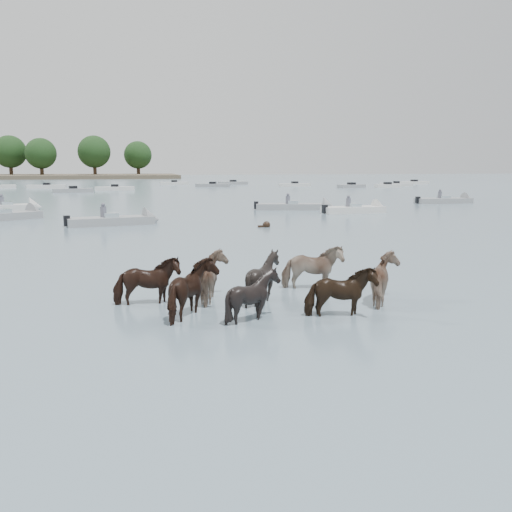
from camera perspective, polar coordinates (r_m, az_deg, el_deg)
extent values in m
plane|color=slate|center=(12.76, 5.80, -6.41)|extent=(400.00, 400.00, 0.00)
imported|color=black|center=(13.98, -11.35, -2.91)|extent=(1.68, 0.79, 1.41)
imported|color=#866B5B|center=(14.25, -4.22, -2.47)|extent=(1.49, 1.65, 1.43)
imported|color=black|center=(14.04, 0.75, -2.56)|extent=(1.46, 1.33, 1.46)
imported|color=#8C705F|center=(15.54, 5.88, -1.46)|extent=(1.83, 1.08, 1.45)
imported|color=black|center=(12.72, -6.42, -3.83)|extent=(1.39, 1.58, 1.49)
imported|color=black|center=(12.38, -0.28, -4.47)|extent=(1.49, 1.40, 1.35)
imported|color=black|center=(12.78, 8.78, -4.09)|extent=(1.69, 0.89, 1.37)
imported|color=#7A6252|center=(14.36, 13.63, -2.60)|extent=(1.27, 1.47, 1.44)
sphere|color=black|center=(31.21, 1.10, 3.26)|extent=(0.44, 0.44, 0.44)
cube|color=black|center=(31.16, 0.66, 3.07)|extent=(0.50, 0.22, 0.18)
cube|color=gray|center=(38.89, -24.97, 3.72)|extent=(4.76, 4.11, 0.55)
cone|color=gray|center=(39.94, -21.90, 4.05)|extent=(1.68, 1.82, 1.60)
cube|color=#99ADB7|center=(38.86, -25.01, 4.24)|extent=(1.31, 1.38, 0.35)
cube|color=gray|center=(33.45, -14.93, 3.50)|extent=(5.17, 2.56, 0.55)
cone|color=gray|center=(33.96, -10.82, 3.73)|extent=(1.20, 1.75, 1.60)
cube|color=#99ADB7|center=(33.42, -14.96, 4.09)|extent=(1.01, 1.26, 0.35)
cube|color=black|center=(33.10, -19.16, 3.50)|extent=(0.41, 0.41, 0.60)
cylinder|color=#595966|center=(33.41, -15.66, 4.41)|extent=(0.36, 0.36, 0.70)
sphere|color=#595966|center=(33.38, -15.69, 5.18)|extent=(0.24, 0.24, 0.24)
cube|color=gray|center=(43.86, 3.85, 5.13)|extent=(6.05, 2.86, 0.55)
cone|color=gray|center=(44.17, 7.64, 5.10)|extent=(1.23, 1.76, 1.60)
cube|color=#99ADB7|center=(43.83, 3.85, 5.59)|extent=(1.03, 1.27, 0.35)
cube|color=black|center=(43.73, 0.01, 5.34)|extent=(0.42, 0.42, 0.60)
cylinder|color=#595966|center=(43.70, 3.35, 5.84)|extent=(0.36, 0.36, 0.70)
sphere|color=#595966|center=(43.68, 3.36, 6.43)|extent=(0.24, 0.24, 0.24)
cube|color=silver|center=(41.28, 10.12, 4.74)|extent=(4.75, 1.97, 0.55)
cone|color=silver|center=(42.41, 12.90, 4.77)|extent=(1.03, 1.67, 1.60)
cube|color=#99ADB7|center=(41.25, 10.14, 5.22)|extent=(0.89, 1.18, 0.35)
cube|color=black|center=(40.23, 7.20, 4.90)|extent=(0.38, 0.38, 0.60)
cylinder|color=#595966|center=(41.08, 9.63, 5.50)|extent=(0.36, 0.36, 0.70)
sphere|color=#595966|center=(41.05, 9.65, 6.12)|extent=(0.24, 0.24, 0.24)
cube|color=gray|center=(54.12, 18.99, 5.45)|extent=(5.27, 1.70, 0.55)
cone|color=gray|center=(55.51, 21.32, 5.41)|extent=(0.93, 1.62, 1.60)
cube|color=#99ADB7|center=(54.10, 19.01, 5.82)|extent=(0.82, 1.14, 0.35)
cube|color=black|center=(52.81, 16.56, 5.65)|extent=(0.36, 0.36, 0.60)
cylinder|color=#595966|center=(53.88, 18.66, 6.04)|extent=(0.36, 0.36, 0.70)
sphere|color=#595966|center=(53.86, 18.69, 6.52)|extent=(0.24, 0.24, 0.24)
cube|color=silver|center=(46.84, -24.53, 4.58)|extent=(4.40, 2.50, 0.55)
cone|color=silver|center=(46.96, -22.00, 4.75)|extent=(1.24, 1.76, 1.60)
cube|color=#99ADB7|center=(46.82, -24.56, 5.00)|extent=(1.03, 1.27, 0.35)
cylinder|color=#595966|center=(46.89, -25.06, 5.22)|extent=(0.36, 0.36, 0.70)
sphere|color=#595966|center=(46.86, -25.10, 5.77)|extent=(0.24, 0.24, 0.24)
cube|color=silver|center=(91.38, -21.01, 6.77)|extent=(5.77, 1.65, 0.60)
cube|color=black|center=(91.37, -21.03, 7.01)|extent=(1.03, 1.03, 0.50)
cube|color=gray|center=(75.77, -18.57, 6.48)|extent=(5.24, 2.51, 0.60)
cube|color=black|center=(75.76, -18.58, 6.77)|extent=(1.18, 1.18, 0.50)
cube|color=silver|center=(80.77, -14.53, 6.82)|extent=(5.50, 1.67, 0.60)
cube|color=black|center=(80.75, -14.54, 7.09)|extent=(1.03, 1.03, 0.50)
cube|color=silver|center=(101.52, -8.55, 7.49)|extent=(5.10, 1.74, 0.60)
cube|color=black|center=(101.51, -8.55, 7.70)|extent=(1.05, 1.05, 0.50)
cube|color=gray|center=(91.01, -4.54, 7.35)|extent=(5.72, 3.63, 0.60)
cube|color=black|center=(91.00, -4.54, 7.59)|extent=(1.32, 1.32, 0.50)
cube|color=gray|center=(102.78, -2.41, 7.61)|extent=(5.76, 2.84, 0.60)
cube|color=black|center=(102.77, -2.41, 7.82)|extent=(1.22, 1.22, 0.50)
cube|color=silver|center=(93.06, 4.07, 7.40)|extent=(5.26, 1.64, 0.60)
cube|color=black|center=(93.04, 4.08, 7.64)|extent=(1.03, 1.03, 0.50)
cube|color=gray|center=(88.44, 9.94, 7.18)|extent=(5.00, 2.94, 0.60)
cube|color=black|center=(88.42, 9.94, 7.43)|extent=(1.27, 1.27, 0.50)
cube|color=silver|center=(91.03, 13.58, 7.12)|extent=(4.11, 1.51, 0.60)
cube|color=black|center=(91.02, 13.59, 7.36)|extent=(1.00, 1.00, 0.50)
cube|color=silver|center=(97.06, 14.45, 7.21)|extent=(5.64, 3.36, 0.60)
cube|color=black|center=(97.05, 14.46, 7.44)|extent=(1.29, 1.29, 0.50)
cube|color=silver|center=(108.75, 16.20, 7.35)|extent=(6.16, 2.52, 0.60)
cube|color=black|center=(108.74, 16.21, 7.55)|extent=(1.16, 1.16, 0.50)
cylinder|color=#382619|center=(169.10, -24.22, 8.12)|extent=(1.00, 1.00, 4.05)
sphere|color=black|center=(169.13, -24.34, 9.91)|extent=(8.99, 8.99, 8.99)
cylinder|color=#382619|center=(162.34, -21.46, 8.22)|extent=(1.00, 1.00, 3.74)
sphere|color=black|center=(162.36, -21.57, 9.94)|extent=(8.32, 8.32, 8.32)
cylinder|color=#382619|center=(163.76, -16.48, 8.55)|extent=(1.00, 1.00, 4.08)
sphere|color=black|center=(163.80, -16.56, 10.41)|extent=(9.06, 9.06, 9.06)
cylinder|color=#382619|center=(169.05, -12.19, 8.66)|extent=(1.00, 1.00, 3.66)
sphere|color=black|center=(169.08, -12.24, 10.28)|extent=(8.14, 8.14, 8.14)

